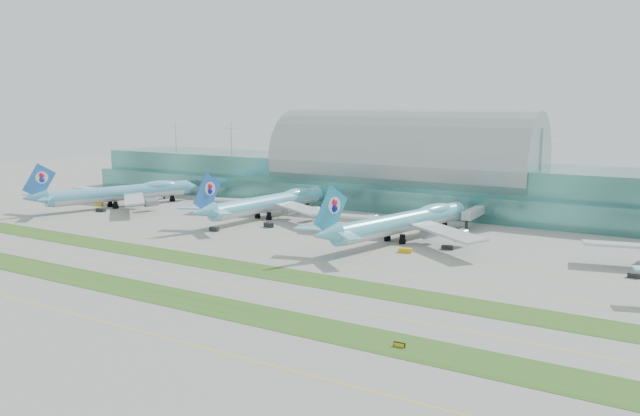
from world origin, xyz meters
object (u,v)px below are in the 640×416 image
Objects in this scene: airliner_b at (270,202)px; airliner_c at (404,221)px; terminal at (403,174)px; airliner_a at (122,192)px; taxiway_sign_east at (399,345)px.

airliner_c is at bearing -4.56° from airliner_b.
airliner_c is (63.59, -12.31, 0.22)m from airliner_b.
terminal reaches higher than airliner_a.
airliner_b is at bearing 28.96° from airliner_a.
airliner_b is 64.77m from airliner_c.
airliner_b is at bearing 132.96° from taxiway_sign_east.
airliner_a is at bearing -164.24° from airliner_b.
taxiway_sign_east is (67.60, -157.64, -13.74)m from terminal.
terminal is 66.97m from airliner_b.
airliner_c reaches higher than airliner_b.
airliner_a is 0.97× the size of airliner_c.
terminal is 4.41× the size of airliner_b.
airliner_c is 33.43× the size of taxiway_sign_east.
terminal is 172.07m from taxiway_sign_east.
airliner_b reaches higher than taxiway_sign_east.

